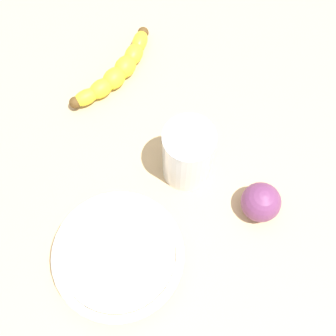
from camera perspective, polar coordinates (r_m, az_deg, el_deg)
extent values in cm
cube|color=tan|center=(72.76, -0.38, 1.13)|extent=(120.00, 120.00, 3.00)
ellipsoid|color=yellow|center=(75.67, -10.27, 8.73)|extent=(4.88, 4.76, 2.50)
ellipsoid|color=yellow|center=(76.18, -8.41, 9.84)|extent=(5.21, 4.82, 2.91)
ellipsoid|color=yellow|center=(77.01, -6.77, 11.12)|extent=(5.32, 4.83, 3.33)
ellipsoid|color=yellow|center=(78.13, -5.39, 12.54)|extent=(5.07, 4.39, 3.33)
ellipsoid|color=yellow|center=(79.52, -4.31, 14.04)|extent=(4.65, 3.43, 2.91)
ellipsoid|color=yellow|center=(81.12, -3.55, 15.57)|extent=(4.39, 2.62, 2.50)
sphere|color=#513819|center=(75.47, -11.58, 8.06)|extent=(1.94, 1.94, 1.94)
sphere|color=#513819|center=(82.28, -3.14, 16.60)|extent=(1.94, 1.94, 1.94)
cylinder|color=silver|center=(65.37, 2.49, 1.70)|extent=(7.37, 7.37, 11.13)
cylinder|color=gray|center=(66.21, 2.46, 1.36)|extent=(6.87, 6.87, 8.77)
cylinder|color=white|center=(64.47, -6.17, -11.00)|extent=(15.60, 15.60, 4.28)
torus|color=white|center=(62.98, -6.32, -10.70)|extent=(18.16, 18.16, 1.20)
sphere|color=#6B3360|center=(66.77, 11.57, -4.22)|extent=(5.83, 5.83, 5.83)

